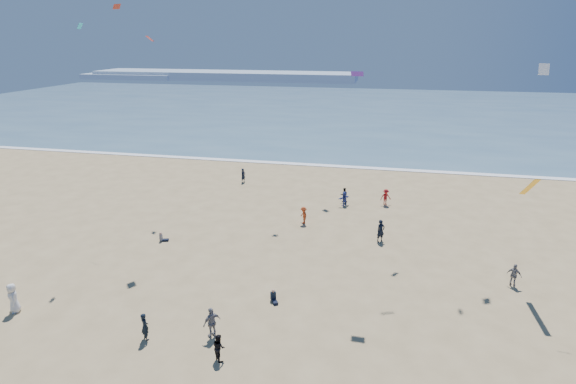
# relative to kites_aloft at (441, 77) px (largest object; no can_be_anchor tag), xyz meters

# --- Properties ---
(ocean) EXTENTS (220.00, 100.00, 0.06)m
(ocean) POSITION_rel_kites_aloft_xyz_m (-9.58, 81.02, -14.27)
(ocean) COLOR #476B84
(ocean) RESTS_ON ground
(surf_line) EXTENTS (220.00, 1.20, 0.08)m
(surf_line) POSITION_rel_kites_aloft_xyz_m (-9.58, 31.02, -14.26)
(surf_line) COLOR white
(surf_line) RESTS_ON ground
(headland_far) EXTENTS (110.00, 20.00, 3.20)m
(headland_far) POSITION_rel_kites_aloft_xyz_m (-69.58, 156.02, -12.70)
(headland_far) COLOR #7A8EA8
(headland_far) RESTS_ON ground
(headland_near) EXTENTS (40.00, 14.00, 2.00)m
(headland_near) POSITION_rel_kites_aloft_xyz_m (-109.58, 151.02, -13.30)
(headland_near) COLOR #7A8EA8
(headland_near) RESTS_ON ground
(standing_flyers) EXTENTS (36.66, 41.63, 1.95)m
(standing_flyers) POSITION_rel_kites_aloft_xyz_m (-7.03, 3.24, -13.43)
(standing_flyers) COLOR black
(standing_flyers) RESTS_ON ground
(seated_group) EXTENTS (21.04, 24.99, 0.84)m
(seated_group) POSITION_rel_kites_aloft_xyz_m (-8.22, -8.80, -13.88)
(seated_group) COLOR silver
(seated_group) RESTS_ON ground
(kites_aloft) EXTENTS (37.83, 43.66, 27.05)m
(kites_aloft) POSITION_rel_kites_aloft_xyz_m (0.00, 0.00, 0.00)
(kites_aloft) COLOR yellow
(kites_aloft) RESTS_ON ground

